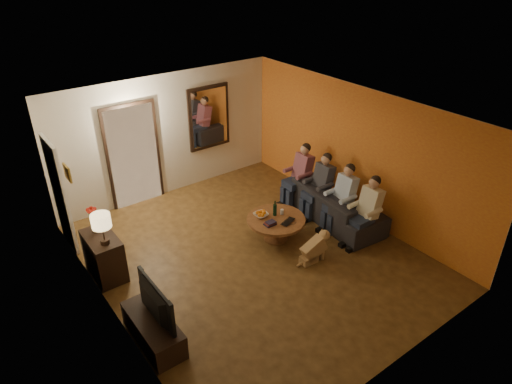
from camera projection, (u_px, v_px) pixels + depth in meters
floor at (253, 255)px, 8.08m from camera, size 5.00×6.00×0.01m
ceiling at (252, 115)px, 6.81m from camera, size 5.00×6.00×0.01m
back_wall at (168, 136)px, 9.55m from camera, size 5.00×0.02×2.60m
front_wall at (404, 290)px, 5.34m from camera, size 5.00×0.02×2.60m
left_wall at (103, 245)px, 6.14m from camera, size 0.02×6.00×2.60m
right_wall at (357, 154)px, 8.75m from camera, size 0.02×6.00×2.60m
orange_accent at (357, 154)px, 8.75m from camera, size 0.01×6.00×2.60m
kitchen_doorway at (134, 156)px, 9.24m from camera, size 1.00×0.06×2.10m
door_trim at (134, 157)px, 9.23m from camera, size 1.12×0.04×2.22m
fridge_glimpse at (146, 160)px, 9.44m from camera, size 0.45×0.03×1.70m
mirror_frame at (209, 117)px, 9.95m from camera, size 1.00×0.05×1.40m
mirror_glass at (210, 118)px, 9.92m from camera, size 0.86×0.02×1.26m
white_door at (60, 195)px, 7.91m from camera, size 0.06×0.85×2.04m
framed_art at (67, 173)px, 6.80m from camera, size 0.03×0.28×0.24m
art_canvas at (68, 173)px, 6.81m from camera, size 0.01×0.22×0.18m
dresser at (104, 256)px, 7.45m from camera, size 0.45×0.84×0.74m
table_lamp at (102, 229)px, 6.98m from camera, size 0.30×0.30×0.54m
flower_vase at (93, 219)px, 7.31m from camera, size 0.14×0.14×0.44m
tv_stand at (153, 330)px, 6.28m from camera, size 0.45×1.15×0.38m
tv at (150, 304)px, 6.05m from camera, size 0.97×0.13×0.56m
sofa at (334, 204)px, 9.01m from camera, size 2.32×1.10×0.65m
person_a at (367, 213)px, 8.19m from camera, size 0.60×0.40×1.20m
person_b at (343, 199)px, 8.62m from camera, size 0.60×0.40×1.20m
person_c at (320, 187)px, 9.04m from camera, size 0.60×0.40×1.20m
person_d at (300, 176)px, 9.46m from camera, size 0.60×0.40×1.20m
dog at (314, 247)px, 7.81m from camera, size 0.57×0.27×0.56m
coffee_table at (276, 229)px, 8.41m from camera, size 1.11×1.11×0.45m
bowl at (261, 215)px, 8.35m from camera, size 0.26×0.26×0.06m
oranges at (261, 212)px, 8.31m from camera, size 0.20×0.20×0.08m
wine_bottle at (275, 208)px, 8.32m from camera, size 0.07×0.07×0.31m
wine_glass at (282, 212)px, 8.41m from camera, size 0.06×0.06×0.10m
book_stack at (270, 223)px, 8.10m from camera, size 0.20×0.15×0.07m
laptop at (290, 223)px, 8.15m from camera, size 0.38×0.31×0.03m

